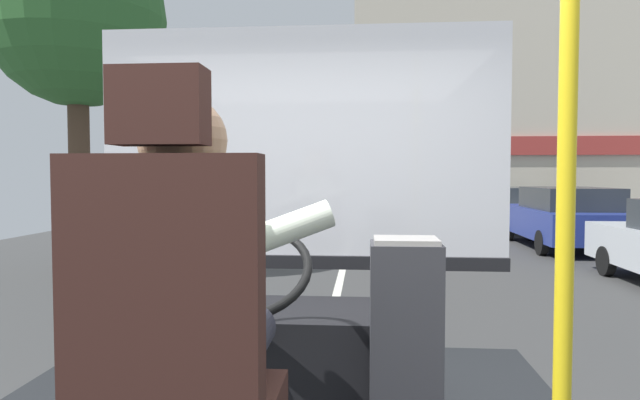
% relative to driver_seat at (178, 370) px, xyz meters
% --- Properties ---
extents(ground, '(18.00, 44.00, 0.06)m').
position_rel_driver_seat_xyz_m(ground, '(0.09, 9.17, -1.20)').
color(ground, '#3A3A3A').
extents(driver_seat, '(0.48, 0.48, 1.29)m').
position_rel_driver_seat_xyz_m(driver_seat, '(0.00, 0.00, 0.00)').
color(driver_seat, black).
rests_on(driver_seat, bus_floor).
extents(bus_driver, '(0.79, 0.63, 0.82)m').
position_rel_driver_seat_xyz_m(bus_driver, '(-0.00, 0.12, 0.19)').
color(bus_driver, '#282833').
rests_on(bus_driver, driver_seat).
extents(steering_console, '(1.10, 1.03, 0.84)m').
position_rel_driver_seat_xyz_m(steering_console, '(0.00, 1.22, -0.32)').
color(steering_console, black).
rests_on(steering_console, bus_floor).
extents(handrail_pole, '(0.04, 0.04, 2.18)m').
position_rel_driver_seat_xyz_m(handrail_pole, '(0.96, 0.02, 0.54)').
color(handrail_pole, yellow).
rests_on(handrail_pole, bus_floor).
extents(fare_box, '(0.28, 0.24, 0.80)m').
position_rel_driver_seat_xyz_m(fare_box, '(0.64, 0.82, -0.15)').
color(fare_box, '#333338').
rests_on(fare_box, bus_floor).
extents(windshield_panel, '(2.50, 0.08, 1.48)m').
position_rel_driver_seat_xyz_m(windshield_panel, '(0.09, 1.99, 0.50)').
color(windshield_panel, silver).
extents(street_tree, '(2.94, 2.94, 5.76)m').
position_rel_driver_seat_xyz_m(street_tree, '(-4.35, 7.56, 3.07)').
color(street_tree, '#4C3828').
rests_on(street_tree, ground).
extents(shop_building, '(10.72, 5.73, 7.45)m').
position_rel_driver_seat_xyz_m(shop_building, '(5.48, 19.67, 2.55)').
color(shop_building, '#BCB29E').
rests_on(shop_building, ground).
extents(parked_car_blue, '(1.97, 4.19, 1.40)m').
position_rel_driver_seat_xyz_m(parked_car_blue, '(5.08, 11.57, -0.46)').
color(parked_car_blue, navy).
rests_on(parked_car_blue, ground).
extents(parked_car_white, '(1.99, 4.44, 1.30)m').
position_rel_driver_seat_xyz_m(parked_car_white, '(5.28, 16.06, -0.51)').
color(parked_car_white, silver).
rests_on(parked_car_white, ground).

